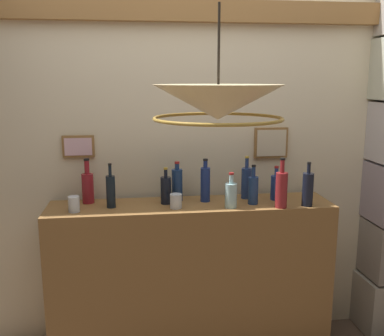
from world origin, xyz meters
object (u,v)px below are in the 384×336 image
(liquor_bottle_vermouth, at_px, (308,189))
(liquor_bottle_gin, at_px, (205,184))
(liquor_bottle_rum, at_px, (246,182))
(glass_tumbler_highball, at_px, (176,201))
(liquor_bottle_vodka, at_px, (111,191))
(liquor_bottle_brandy, at_px, (253,189))
(liquor_bottle_amaro, at_px, (166,190))
(glass_tumbler_rocks, at_px, (74,204))
(liquor_bottle_whiskey, at_px, (276,187))
(liquor_bottle_scotch, at_px, (88,187))
(liquor_bottle_bourbon, at_px, (177,184))
(pendant_lamp, at_px, (218,104))
(liquor_bottle_tequila, at_px, (281,189))
(liquor_bottle_mezcal, at_px, (231,195))

(liquor_bottle_vermouth, relative_size, liquor_bottle_gin, 0.99)
(liquor_bottle_rum, height_order, glass_tumbler_highball, liquor_bottle_rum)
(liquor_bottle_vodka, bearing_deg, liquor_bottle_gin, 5.94)
(glass_tumbler_highball, bearing_deg, liquor_bottle_brandy, 3.37)
(liquor_bottle_amaro, bearing_deg, liquor_bottle_vodka, -173.35)
(liquor_bottle_amaro, height_order, glass_tumbler_rocks, liquor_bottle_amaro)
(liquor_bottle_whiskey, xyz_separation_m, liquor_bottle_scotch, (-1.25, 0.08, 0.02))
(liquor_bottle_brandy, distance_m, liquor_bottle_whiskey, 0.20)
(liquor_bottle_rum, relative_size, liquor_bottle_whiskey, 1.26)
(liquor_bottle_vodka, xyz_separation_m, liquor_bottle_whiskey, (1.10, 0.05, -0.02))
(liquor_bottle_bourbon, xyz_separation_m, pendant_lamp, (0.11, -0.84, 0.58))
(liquor_bottle_tequila, distance_m, liquor_bottle_scotch, 1.25)
(liquor_bottle_vermouth, relative_size, glass_tumbler_highball, 3.15)
(liquor_bottle_brandy, relative_size, pendant_lamp, 0.43)
(liquor_bottle_rum, xyz_separation_m, pendant_lamp, (-0.36, -0.83, 0.58))
(liquor_bottle_vermouth, relative_size, glass_tumbler_rocks, 2.94)
(liquor_bottle_vodka, distance_m, liquor_bottle_tequila, 1.08)
(liquor_bottle_tequila, height_order, liquor_bottle_rum, liquor_bottle_tequila)
(liquor_bottle_gin, xyz_separation_m, glass_tumbler_highball, (-0.21, -0.13, -0.08))
(liquor_bottle_rum, bearing_deg, liquor_bottle_brandy, -86.41)
(liquor_bottle_scotch, bearing_deg, liquor_bottle_bourbon, -1.50)
(liquor_bottle_vodka, xyz_separation_m, liquor_bottle_brandy, (0.92, -0.04, -0.01))
(liquor_bottle_gin, relative_size, pendant_lamp, 0.48)
(liquor_bottle_gin, distance_m, liquor_bottle_bourbon, 0.19)
(liquor_bottle_mezcal, distance_m, liquor_bottle_bourbon, 0.38)
(liquor_bottle_scotch, xyz_separation_m, glass_tumbler_rocks, (-0.07, -0.19, -0.06))
(liquor_bottle_vodka, distance_m, liquor_bottle_bourbon, 0.45)
(liquor_bottle_tequila, height_order, liquor_bottle_scotch, liquor_bottle_tequila)
(liquor_bottle_brandy, height_order, liquor_bottle_gin, liquor_bottle_gin)
(liquor_bottle_brandy, relative_size, glass_tumbler_highball, 2.86)
(liquor_bottle_mezcal, bearing_deg, liquor_bottle_scotch, 166.14)
(liquor_bottle_brandy, bearing_deg, liquor_bottle_amaro, 172.11)
(glass_tumbler_rocks, bearing_deg, liquor_bottle_scotch, 70.86)
(liquor_bottle_gin, bearing_deg, liquor_bottle_rum, 8.08)
(liquor_bottle_gin, height_order, liquor_bottle_bourbon, liquor_bottle_gin)
(liquor_bottle_brandy, bearing_deg, liquor_bottle_whiskey, 24.57)
(liquor_bottle_vermouth, relative_size, liquor_bottle_scotch, 0.97)
(liquor_bottle_rum, relative_size, liquor_bottle_vermouth, 1.02)
(liquor_bottle_scotch, bearing_deg, liquor_bottle_tequila, -12.07)
(liquor_bottle_vodka, distance_m, glass_tumbler_highball, 0.42)
(liquor_bottle_amaro, xyz_separation_m, glass_tumbler_highball, (0.06, -0.11, -0.05))
(pendant_lamp, bearing_deg, liquor_bottle_brandy, 61.88)
(liquor_bottle_tequila, bearing_deg, liquor_bottle_brandy, 147.19)
(glass_tumbler_rocks, bearing_deg, liquor_bottle_tequila, -3.11)
(liquor_bottle_gin, distance_m, pendant_lamp, 0.98)
(liquor_bottle_rum, bearing_deg, liquor_bottle_amaro, -173.38)
(liquor_bottle_brandy, relative_size, liquor_bottle_amaro, 1.08)
(liquor_bottle_rum, height_order, liquor_bottle_mezcal, liquor_bottle_rum)
(liquor_bottle_amaro, bearing_deg, liquor_bottle_gin, 4.99)
(liquor_bottle_brandy, height_order, liquor_bottle_whiskey, liquor_bottle_brandy)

